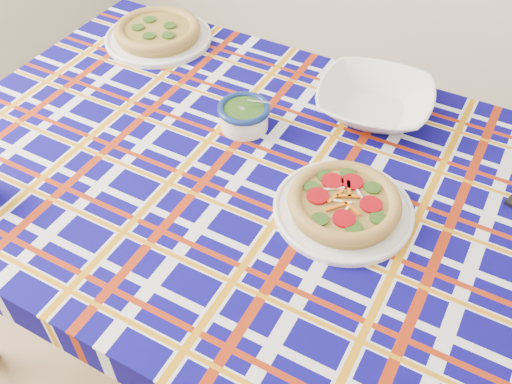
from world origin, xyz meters
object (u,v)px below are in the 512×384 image
Objects in this scene: dining_table at (271,203)px; serving_bowl at (374,101)px; main_focaccia_plate at (344,202)px; pesto_bowl at (244,114)px.

dining_table is 5.99× the size of serving_bowl.
pesto_bowl reaches higher than main_focaccia_plate.
pesto_bowl is (-0.34, 0.12, 0.01)m from main_focaccia_plate.
pesto_bowl is 0.45× the size of serving_bowl.
main_focaccia_plate is 0.36m from serving_bowl.
serving_bowl reaches higher than main_focaccia_plate.
serving_bowl is (-0.10, 0.35, 0.01)m from main_focaccia_plate.
main_focaccia_plate is (0.18, -0.00, 0.11)m from dining_table.
pesto_bowl is (-0.16, 0.12, 0.12)m from dining_table.
pesto_bowl is 0.33m from serving_bowl.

